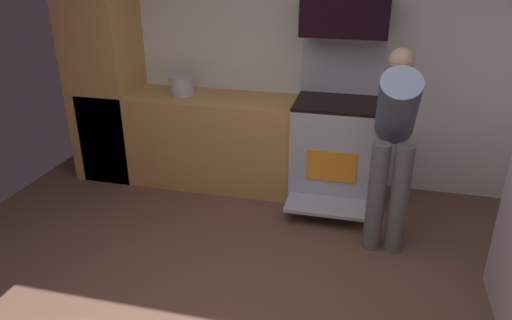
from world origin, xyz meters
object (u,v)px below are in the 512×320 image
(oven_range, at_px, (335,146))
(person_cook, at_px, (394,137))
(microwave, at_px, (345,16))
(stock_pot, at_px, (182,86))

(oven_range, distance_m, person_cook, 0.92)
(oven_range, height_order, person_cook, person_cook)
(oven_range, relative_size, person_cook, 0.99)
(microwave, xyz_separation_m, stock_pot, (-1.50, -0.08, -0.68))
(oven_range, xyz_separation_m, microwave, (-0.00, 0.09, 1.16))
(oven_range, relative_size, microwave, 2.04)
(person_cook, relative_size, stock_pot, 6.51)
(microwave, relative_size, person_cook, 0.49)
(stock_pot, bearing_deg, oven_range, -0.51)
(oven_range, height_order, microwave, microwave)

